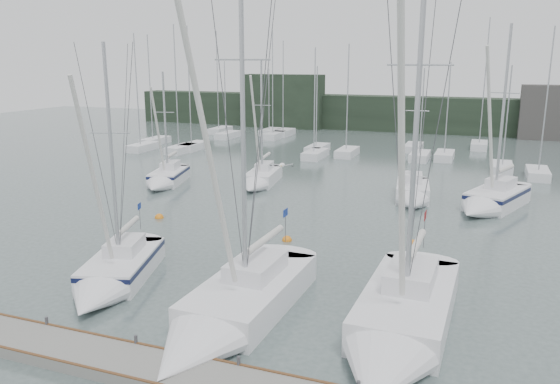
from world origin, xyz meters
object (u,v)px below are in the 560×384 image
at_px(sailboat_mid_a, 165,179).
at_px(buoy_c, 159,218).
at_px(sailboat_mid_c, 413,195).
at_px(sailboat_mid_b, 259,180).
at_px(sailboat_mid_d, 489,202).
at_px(sailboat_near_left, 111,277).
at_px(buoy_a, 287,240).
at_px(buoy_b, 412,245).
at_px(sailboat_near_right, 397,331).
at_px(sailboat_near_center, 225,316).

relative_size(sailboat_mid_a, buoy_c, 16.95).
bearing_deg(sailboat_mid_c, sailboat_mid_a, 177.46).
bearing_deg(sailboat_mid_b, buoy_c, -111.79).
distance_m(sailboat_mid_c, sailboat_mid_d, 5.24).
bearing_deg(sailboat_mid_d, sailboat_near_left, -107.53).
relative_size(sailboat_mid_d, buoy_c, 22.74).
distance_m(buoy_a, buoy_c, 9.57).
distance_m(sailboat_mid_c, buoy_b, 9.65).
bearing_deg(buoy_c, sailboat_mid_d, 25.21).
xyz_separation_m(sailboat_mid_c, buoy_a, (-5.64, -11.35, -0.56)).
bearing_deg(buoy_b, sailboat_near_right, -85.42).
relative_size(sailboat_near_center, sailboat_mid_d, 1.29).
height_order(buoy_b, buoy_c, buoy_b).
distance_m(sailboat_near_right, sailboat_mid_b, 26.49).
distance_m(sailboat_near_right, buoy_b, 11.70).
bearing_deg(buoy_b, sailboat_near_left, -137.69).
bearing_deg(sailboat_mid_c, buoy_c, -153.98).
distance_m(sailboat_mid_a, buoy_a, 17.21).
height_order(sailboat_mid_c, sailboat_mid_d, sailboat_mid_d).
bearing_deg(sailboat_near_center, sailboat_mid_c, 80.95).
bearing_deg(sailboat_mid_b, sailboat_mid_a, -169.18).
distance_m(sailboat_mid_d, buoy_c, 22.48).
distance_m(sailboat_near_left, buoy_a, 10.55).
bearing_deg(sailboat_mid_b, buoy_a, -68.91).
height_order(sailboat_near_center, sailboat_mid_a, sailboat_near_center).
xyz_separation_m(sailboat_near_center, sailboat_mid_d, (9.43, 21.85, 0.06)).
relative_size(sailboat_near_right, sailboat_mid_d, 1.27).
relative_size(sailboat_near_left, buoy_b, 19.47).
xyz_separation_m(sailboat_near_right, sailboat_mid_b, (-14.67, 22.05, -0.12)).
distance_m(sailboat_near_right, sailboat_mid_d, 21.01).
xyz_separation_m(sailboat_near_right, buoy_b, (-0.93, 11.64, -0.62)).
distance_m(sailboat_near_left, sailboat_mid_d, 25.73).
bearing_deg(sailboat_mid_a, sailboat_near_center, -67.10).
bearing_deg(sailboat_near_left, sailboat_mid_a, 98.94).
relative_size(sailboat_mid_a, buoy_b, 16.42).
relative_size(sailboat_near_right, buoy_c, 28.78).
xyz_separation_m(sailboat_near_left, sailboat_mid_b, (-1.69, 21.38, -0.02)).
bearing_deg(buoy_b, sailboat_mid_b, 142.86).
height_order(sailboat_near_center, sailboat_mid_b, sailboat_near_center).
distance_m(sailboat_mid_a, buoy_b, 22.54).
bearing_deg(sailboat_near_right, buoy_c, 148.50).
relative_size(sailboat_near_left, sailboat_mid_a, 1.19).
bearing_deg(buoy_c, buoy_b, 1.51).
height_order(sailboat_near_right, sailboat_mid_a, sailboat_near_right).
bearing_deg(buoy_c, sailboat_mid_c, 33.47).
distance_m(sailboat_near_right, sailboat_mid_c, 21.31).
xyz_separation_m(sailboat_mid_d, buoy_b, (-3.99, -9.14, -0.64)).
relative_size(buoy_a, buoy_b, 0.95).
distance_m(sailboat_near_right, sailboat_mid_a, 29.44).
height_order(sailboat_near_right, sailboat_mid_c, sailboat_near_right).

